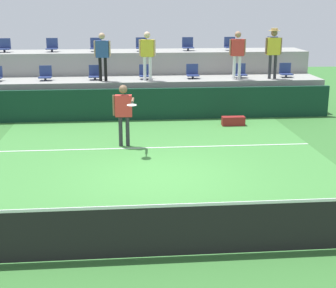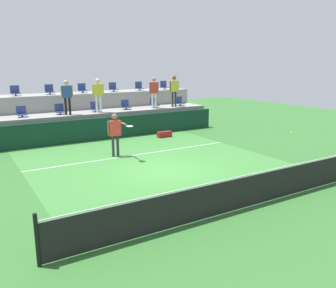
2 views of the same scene
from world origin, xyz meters
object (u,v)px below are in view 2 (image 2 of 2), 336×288
(stadium_chair_lower_mid_right, at_px, (126,105))
(stadium_chair_upper_mid_left, at_px, (49,90))
(stadium_chair_upper_right, at_px, (139,87))
(tennis_player, at_px, (115,130))
(stadium_chair_lower_left, at_px, (22,112))
(tennis_ball, at_px, (292,133))
(equipment_bag, at_px, (164,134))
(spectator_in_white, at_px, (67,94))
(stadium_chair_upper_center, at_px, (82,89))
(spectator_leaning_on_rail, at_px, (154,90))
(stadium_chair_lower_right, at_px, (154,103))
(stadium_chair_lower_mid_left, at_px, (60,110))
(stadium_chair_upper_far_right, at_px, (164,86))
(spectator_with_hat, at_px, (174,87))
(stadium_chair_upper_mid_right, at_px, (113,88))
(stadium_chair_lower_center, at_px, (95,107))
(spectator_in_grey, at_px, (98,92))
(stadium_chair_lower_far_right, at_px, (180,102))
(stadium_chair_upper_left, at_px, (15,92))

(stadium_chair_lower_mid_right, bearing_deg, stadium_chair_upper_mid_left, 153.32)
(stadium_chair_upper_right, distance_m, tennis_player, 7.83)
(stadium_chair_lower_left, height_order, tennis_player, stadium_chair_lower_left)
(tennis_ball, bearing_deg, equipment_bag, 93.01)
(stadium_chair_upper_right, xyz_separation_m, spectator_in_white, (-5.02, -2.18, -0.05))
(stadium_chair_upper_center, relative_size, tennis_player, 0.30)
(spectator_in_white, bearing_deg, stadium_chair_upper_center, 56.03)
(spectator_in_white, height_order, spectator_leaning_on_rail, spectator_leaning_on_rail)
(stadium_chair_lower_right, height_order, spectator_leaning_on_rail, spectator_leaning_on_rail)
(stadium_chair_lower_mid_left, bearing_deg, stadium_chair_upper_far_right, 14.24)
(tennis_player, height_order, spectator_with_hat, spectator_with_hat)
(stadium_chair_lower_mid_left, relative_size, spectator_with_hat, 0.29)
(stadium_chair_lower_left, height_order, stadium_chair_upper_mid_right, stadium_chair_upper_mid_right)
(stadium_chair_upper_mid_left, bearing_deg, stadium_chair_lower_center, -44.33)
(spectator_with_hat, bearing_deg, spectator_in_grey, -180.00)
(spectator_in_white, bearing_deg, stadium_chair_upper_right, 23.51)
(stadium_chair_upper_right, relative_size, tennis_ball, 7.65)
(stadium_chair_lower_far_right, height_order, spectator_with_hat, spectator_with_hat)
(stadium_chair_lower_mid_left, height_order, spectator_leaning_on_rail, spectator_leaning_on_rail)
(stadium_chair_lower_right, bearing_deg, stadium_chair_upper_right, 90.95)
(stadium_chair_upper_center, xyz_separation_m, spectator_leaning_on_rail, (3.36, -2.18, -0.03))
(stadium_chair_upper_mid_left, bearing_deg, spectator_in_white, -81.72)
(stadium_chair_lower_mid_left, xyz_separation_m, tennis_player, (1.00, -4.61, -0.38))
(stadium_chair_lower_center, bearing_deg, spectator_with_hat, -4.73)
(stadium_chair_upper_mid_right, bearing_deg, stadium_chair_upper_left, 180.00)
(stadium_chair_lower_right, bearing_deg, stadium_chair_lower_mid_left, 180.00)
(stadium_chair_lower_mid_right, bearing_deg, spectator_leaning_on_rail, -13.75)
(stadium_chair_lower_mid_right, distance_m, stadium_chair_lower_far_right, 3.53)
(stadium_chair_lower_center, height_order, stadium_chair_upper_far_right, stadium_chair_upper_far_right)
(stadium_chair_lower_left, distance_m, tennis_player, 5.39)
(equipment_bag, bearing_deg, stadium_chair_upper_far_right, 59.41)
(spectator_with_hat, bearing_deg, stadium_chair_lower_mid_right, 172.45)
(tennis_ball, bearing_deg, stadium_chair_lower_mid_right, 98.33)
(stadium_chair_lower_left, xyz_separation_m, tennis_player, (2.77, -4.61, -0.38))
(stadium_chair_upper_mid_left, bearing_deg, spectator_with_hat, -18.63)
(stadium_chair_upper_left, relative_size, stadium_chair_upper_right, 1.00)
(spectator_with_hat, height_order, tennis_ball, spectator_with_hat)
(stadium_chair_lower_left, xyz_separation_m, spectator_leaning_on_rail, (6.91, -0.38, 0.82))
(stadium_chair_lower_far_right, relative_size, tennis_player, 0.30)
(stadium_chair_lower_right, bearing_deg, stadium_chair_lower_center, 180.00)
(stadium_chair_upper_mid_left, relative_size, tennis_player, 0.30)
(spectator_in_white, bearing_deg, spectator_leaning_on_rail, 0.00)
(stadium_chair_upper_far_right, distance_m, spectator_with_hat, 2.27)
(spectator_in_white, bearing_deg, stadium_chair_upper_mid_left, 98.28)
(tennis_ball, bearing_deg, stadium_chair_upper_mid_right, 96.82)
(stadium_chair_lower_center, xyz_separation_m, tennis_ball, (3.20, -9.95, 0.02))
(stadium_chair_upper_mid_right, relative_size, spectator_in_grey, 0.30)
(stadium_chair_upper_mid_right, distance_m, spectator_with_hat, 3.58)
(stadium_chair_lower_center, xyz_separation_m, stadium_chair_upper_far_right, (5.26, 1.80, 0.85))
(stadium_chair_lower_center, xyz_separation_m, spectator_with_hat, (4.63, -0.38, 0.91))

